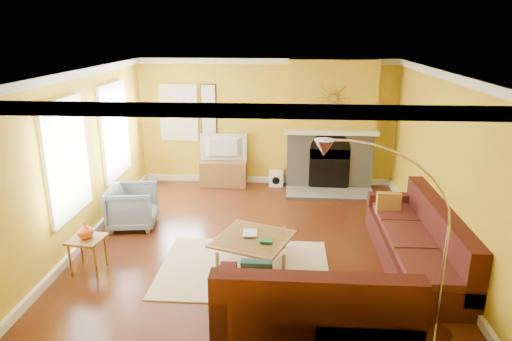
# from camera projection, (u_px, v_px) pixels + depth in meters

# --- Properties ---
(floor) EXTENTS (5.50, 6.00, 0.02)m
(floor) POSITION_uv_depth(u_px,v_px,m) (257.00, 242.00, 7.37)
(floor) COLOR #602B14
(floor) RESTS_ON ground
(ceiling) EXTENTS (5.50, 6.00, 0.02)m
(ceiling) POSITION_uv_depth(u_px,v_px,m) (258.00, 70.00, 6.56)
(ceiling) COLOR white
(ceiling) RESTS_ON ground
(wall_back) EXTENTS (5.50, 0.02, 2.70)m
(wall_back) POSITION_uv_depth(u_px,v_px,m) (267.00, 122.00, 9.83)
(wall_back) COLOR gold
(wall_back) RESTS_ON ground
(wall_front) EXTENTS (5.50, 0.02, 2.70)m
(wall_front) POSITION_uv_depth(u_px,v_px,m) (236.00, 254.00, 4.10)
(wall_front) COLOR gold
(wall_front) RESTS_ON ground
(wall_left) EXTENTS (0.02, 6.00, 2.70)m
(wall_left) POSITION_uv_depth(u_px,v_px,m) (82.00, 158.00, 7.15)
(wall_left) COLOR gold
(wall_left) RESTS_ON ground
(wall_right) EXTENTS (0.02, 6.00, 2.70)m
(wall_right) POSITION_uv_depth(u_px,v_px,m) (442.00, 165.00, 6.78)
(wall_right) COLOR gold
(wall_right) RESTS_ON ground
(baseboard) EXTENTS (5.50, 6.00, 0.12)m
(baseboard) POSITION_uv_depth(u_px,v_px,m) (257.00, 238.00, 7.35)
(baseboard) COLOR white
(baseboard) RESTS_ON floor
(crown_molding) EXTENTS (5.50, 6.00, 0.12)m
(crown_molding) POSITION_uv_depth(u_px,v_px,m) (258.00, 75.00, 6.58)
(crown_molding) COLOR white
(crown_molding) RESTS_ON ceiling
(window_left_near) EXTENTS (0.06, 1.22, 1.72)m
(window_left_near) POSITION_uv_depth(u_px,v_px,m) (114.00, 131.00, 8.34)
(window_left_near) COLOR white
(window_left_near) RESTS_ON wall_left
(window_left_far) EXTENTS (0.06, 1.22, 1.72)m
(window_left_far) POSITION_uv_depth(u_px,v_px,m) (66.00, 159.00, 6.53)
(window_left_far) COLOR white
(window_left_far) RESTS_ON wall_left
(window_back) EXTENTS (0.82, 0.06, 1.22)m
(window_back) POSITION_uv_depth(u_px,v_px,m) (179.00, 113.00, 9.85)
(window_back) COLOR white
(window_back) RESTS_ON wall_back
(wall_art) EXTENTS (0.34, 0.04, 1.14)m
(wall_art) POSITION_uv_depth(u_px,v_px,m) (209.00, 111.00, 9.80)
(wall_art) COLOR white
(wall_art) RESTS_ON wall_back
(fireplace) EXTENTS (1.80, 0.40, 2.70)m
(fireplace) POSITION_uv_depth(u_px,v_px,m) (331.00, 125.00, 9.54)
(fireplace) COLOR gray
(fireplace) RESTS_ON floor
(mantel) EXTENTS (1.92, 0.22, 0.08)m
(mantel) POSITION_uv_depth(u_px,v_px,m) (331.00, 132.00, 9.34)
(mantel) COLOR white
(mantel) RESTS_ON fireplace
(hearth) EXTENTS (1.80, 0.70, 0.06)m
(hearth) POSITION_uv_depth(u_px,v_px,m) (330.00, 194.00, 9.41)
(hearth) COLOR gray
(hearth) RESTS_ON floor
(sunburst) EXTENTS (0.70, 0.04, 0.70)m
(sunburst) POSITION_uv_depth(u_px,v_px,m) (333.00, 98.00, 9.14)
(sunburst) COLOR olive
(sunburst) RESTS_ON fireplace
(rug) EXTENTS (2.40, 1.80, 0.02)m
(rug) POSITION_uv_depth(u_px,v_px,m) (244.00, 268.00, 6.53)
(rug) COLOR beige
(rug) RESTS_ON floor
(sectional_sofa) EXTENTS (3.07, 3.52, 0.90)m
(sectional_sofa) POSITION_uv_depth(u_px,v_px,m) (341.00, 245.00, 6.26)
(sectional_sofa) COLOR #471916
(sectional_sofa) RESTS_ON floor
(coffee_table) EXTENTS (1.29, 1.29, 0.40)m
(coffee_table) POSITION_uv_depth(u_px,v_px,m) (253.00, 250.00, 6.66)
(coffee_table) COLOR white
(coffee_table) RESTS_ON floor
(media_console) EXTENTS (1.00, 0.45, 0.55)m
(media_console) POSITION_uv_depth(u_px,v_px,m) (224.00, 173.00, 9.94)
(media_console) COLOR olive
(media_console) RESTS_ON floor
(tv) EXTENTS (1.01, 0.17, 0.58)m
(tv) POSITION_uv_depth(u_px,v_px,m) (223.00, 148.00, 9.78)
(tv) COLOR black
(tv) RESTS_ON media_console
(subwoofer) EXTENTS (0.31, 0.31, 0.31)m
(subwoofer) POSITION_uv_depth(u_px,v_px,m) (276.00, 178.00, 9.97)
(subwoofer) COLOR white
(subwoofer) RESTS_ON floor
(armchair) EXTENTS (0.90, 0.88, 0.73)m
(armchair) POSITION_uv_depth(u_px,v_px,m) (133.00, 207.00, 7.83)
(armchair) COLOR slate
(armchair) RESTS_ON floor
(side_table) EXTENTS (0.50, 0.50, 0.49)m
(side_table) POSITION_uv_depth(u_px,v_px,m) (88.00, 254.00, 6.43)
(side_table) COLOR olive
(side_table) RESTS_ON floor
(vase) EXTENTS (0.25, 0.25, 0.24)m
(vase) POSITION_uv_depth(u_px,v_px,m) (85.00, 230.00, 6.32)
(vase) COLOR #D8591E
(vase) RESTS_ON side_table
(book) EXTENTS (0.21, 0.28, 0.03)m
(book) POSITION_uv_depth(u_px,v_px,m) (243.00, 233.00, 6.70)
(book) COLOR white
(book) RESTS_ON coffee_table
(arc_lamp) EXTENTS (1.41, 0.36, 2.23)m
(arc_lamp) POSITION_uv_depth(u_px,v_px,m) (388.00, 244.00, 4.80)
(arc_lamp) COLOR silver
(arc_lamp) RESTS_ON floor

